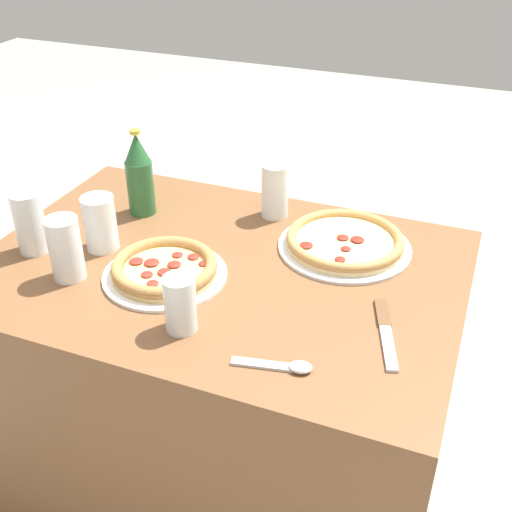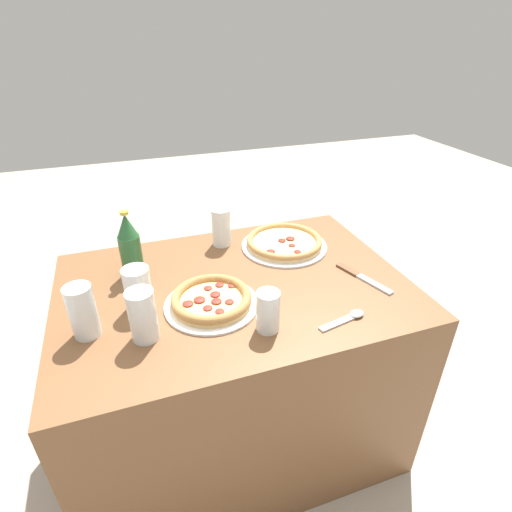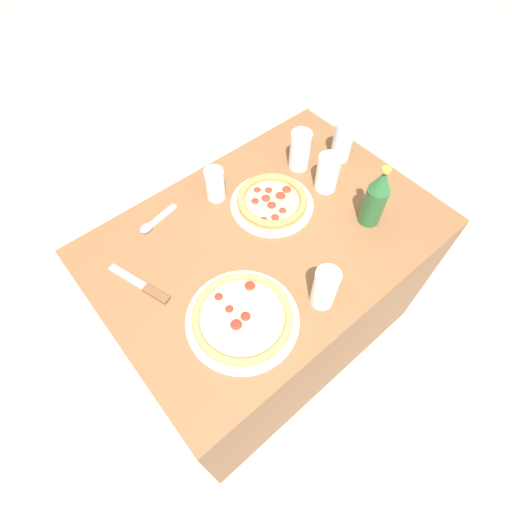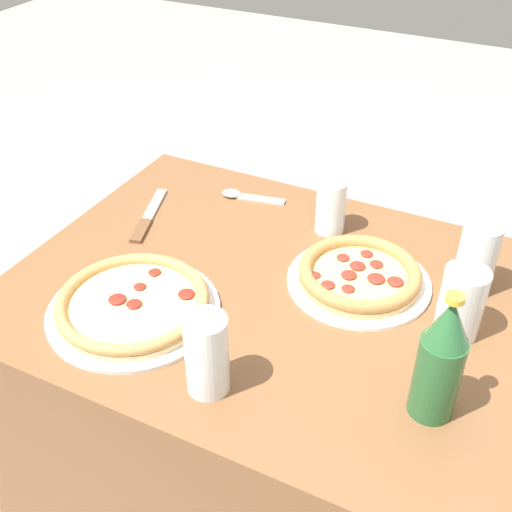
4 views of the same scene
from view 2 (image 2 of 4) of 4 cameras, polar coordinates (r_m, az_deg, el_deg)
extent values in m
plane|color=#A89E8E|center=(1.77, -2.48, -23.37)|extent=(8.00, 8.00, 0.00)
cube|color=brown|center=(1.50, -2.78, -15.29)|extent=(1.09, 0.76, 0.71)
cylinder|color=white|center=(1.19, -6.34, -6.88)|extent=(0.28, 0.28, 0.01)
cylinder|color=tan|center=(1.18, -6.37, -6.49)|extent=(0.23, 0.23, 0.01)
cylinder|color=#E5C170|center=(1.18, -6.39, -6.20)|extent=(0.20, 0.20, 0.00)
torus|color=#AD7A42|center=(1.17, -6.41, -5.94)|extent=(0.23, 0.23, 0.03)
ellipsoid|color=maroon|center=(1.19, -5.84, -5.44)|extent=(0.03, 0.03, 0.01)
ellipsoid|color=maroon|center=(1.16, -9.71, -6.71)|extent=(0.03, 0.03, 0.01)
ellipsoid|color=maroon|center=(1.17, -8.09, -6.19)|extent=(0.03, 0.03, 0.01)
ellipsoid|color=maroon|center=(1.15, -3.81, -6.52)|extent=(0.03, 0.03, 0.01)
ellipsoid|color=maroon|center=(1.16, -5.67, -6.44)|extent=(0.03, 0.03, 0.01)
ellipsoid|color=maroon|center=(1.14, -6.92, -7.37)|extent=(0.03, 0.03, 0.01)
ellipsoid|color=maroon|center=(1.22, -6.87, -4.55)|extent=(0.03, 0.03, 0.01)
ellipsoid|color=maroon|center=(1.23, -5.23, -4.09)|extent=(0.03, 0.03, 0.01)
ellipsoid|color=maroon|center=(1.12, -5.21, -7.85)|extent=(0.03, 0.03, 0.01)
ellipsoid|color=maroon|center=(1.22, -3.50, -4.25)|extent=(0.02, 0.02, 0.00)
cylinder|color=silver|center=(1.49, 4.04, 1.45)|extent=(0.32, 0.32, 0.01)
cylinder|color=#E5C689|center=(1.48, 4.05, 1.79)|extent=(0.28, 0.28, 0.01)
cylinder|color=#EACC7F|center=(1.48, 4.06, 2.05)|extent=(0.24, 0.24, 0.00)
torus|color=tan|center=(1.47, 4.07, 2.23)|extent=(0.28, 0.28, 0.02)
ellipsoid|color=maroon|center=(1.40, 2.12, 0.66)|extent=(0.03, 0.03, 0.01)
ellipsoid|color=maroon|center=(1.48, 3.73, 2.26)|extent=(0.03, 0.03, 0.01)
ellipsoid|color=maroon|center=(1.41, 5.95, 0.65)|extent=(0.02, 0.02, 0.01)
ellipsoid|color=maroon|center=(1.45, 5.15, 1.55)|extent=(0.02, 0.02, 0.01)
ellipsoid|color=maroon|center=(1.49, 4.93, 2.52)|extent=(0.03, 0.03, 0.01)
cylinder|color=white|center=(1.06, 1.72, -7.89)|extent=(0.06, 0.06, 0.12)
cylinder|color=black|center=(1.07, 1.72, -8.19)|extent=(0.05, 0.05, 0.10)
cylinder|color=white|center=(1.07, -15.89, -8.16)|extent=(0.07, 0.07, 0.15)
cylinder|color=orange|center=(1.08, -15.77, -8.86)|extent=(0.06, 0.06, 0.11)
cylinder|color=white|center=(1.18, -16.49, -4.56)|extent=(0.08, 0.08, 0.13)
cylinder|color=maroon|center=(1.20, -16.30, -5.62)|extent=(0.06, 0.06, 0.07)
cylinder|color=white|center=(1.48, -4.98, 4.13)|extent=(0.07, 0.07, 0.14)
cylinder|color=#935123|center=(1.48, -4.95, 3.46)|extent=(0.06, 0.06, 0.10)
cylinder|color=white|center=(1.13, -23.54, -7.27)|extent=(0.07, 0.07, 0.15)
cylinder|color=#F4A323|center=(1.13, -23.45, -7.64)|extent=(0.06, 0.06, 0.13)
cylinder|color=#286033|center=(1.34, -17.35, 0.04)|extent=(0.07, 0.07, 0.14)
cone|color=#286033|center=(1.30, -18.07, 4.20)|extent=(0.07, 0.07, 0.07)
cylinder|color=gold|center=(1.28, -18.36, 5.89)|extent=(0.03, 0.03, 0.01)
cube|color=brown|center=(1.37, 13.02, -1.90)|extent=(0.05, 0.09, 0.01)
cube|color=silver|center=(1.32, 16.56, -3.87)|extent=(0.06, 0.13, 0.01)
cube|color=silver|center=(1.13, 11.51, -9.38)|extent=(0.12, 0.04, 0.01)
ellipsoid|color=silver|center=(1.17, 14.18, -8.00)|extent=(0.05, 0.04, 0.02)
camera|label=1|loc=(0.82, 81.99, 11.15)|focal=45.00mm
camera|label=3|loc=(1.79, 9.80, 39.60)|focal=28.00mm
camera|label=4|loc=(1.89, -24.57, 29.49)|focal=45.00mm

